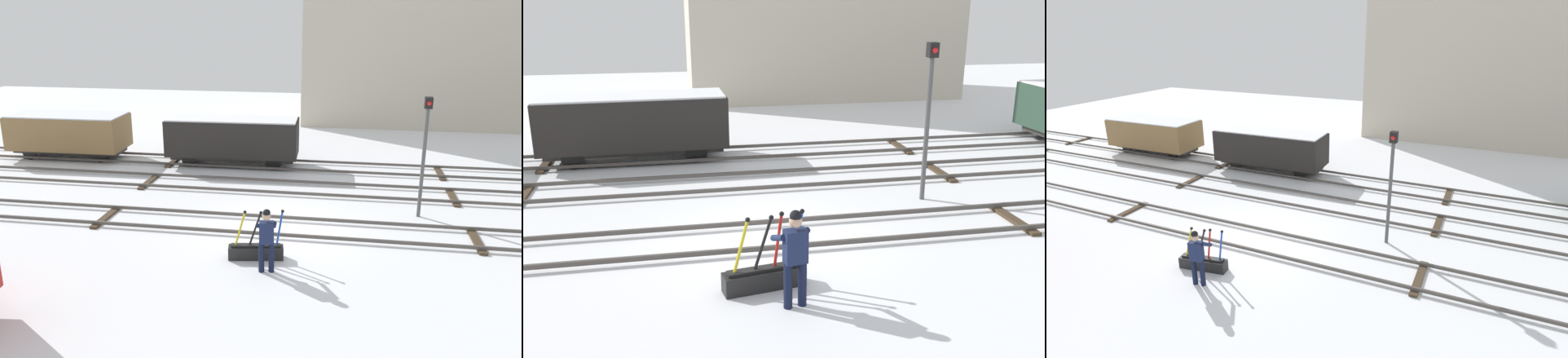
{
  "view_description": "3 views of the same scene",
  "coord_description": "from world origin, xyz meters",
  "views": [
    {
      "loc": [
        1.9,
        -15.36,
        6.5
      ],
      "look_at": [
        -1.12,
        2.85,
        0.73
      ],
      "focal_mm": 36.49,
      "sensor_mm": 36.0,
      "label": 1
    },
    {
      "loc": [
        -1.91,
        -11.61,
        5.09
      ],
      "look_at": [
        0.63,
        1.4,
        0.92
      ],
      "focal_mm": 40.31,
      "sensor_mm": 36.0,
      "label": 2
    },
    {
      "loc": [
        7.19,
        -11.17,
        7.17
      ],
      "look_at": [
        0.91,
        2.79,
        1.55
      ],
      "focal_mm": 28.67,
      "sensor_mm": 36.0,
      "label": 3
    }
  ],
  "objects": [
    {
      "name": "ground_plane",
      "position": [
        0.0,
        0.0,
        0.0
      ],
      "size": [
        60.0,
        60.0,
        0.0
      ],
      "primitive_type": "plane",
      "color": "white"
    },
    {
      "name": "track_main_line",
      "position": [
        0.0,
        0.0,
        0.11
      ],
      "size": [
        44.0,
        1.94,
        0.18
      ],
      "color": "#4C4742",
      "rests_on": "ground_plane"
    },
    {
      "name": "track_siding_near",
      "position": [
        0.0,
        3.94,
        0.11
      ],
      "size": [
        44.0,
        1.94,
        0.18
      ],
      "color": "#4C4742",
      "rests_on": "ground_plane"
    },
    {
      "name": "track_siding_far",
      "position": [
        0.0,
        7.06,
        0.11
      ],
      "size": [
        44.0,
        1.94,
        0.18
      ],
      "color": "#4C4742",
      "rests_on": "ground_plane"
    },
    {
      "name": "switch_lever_frame",
      "position": [
        -0.42,
        -2.17,
        0.25
      ],
      "size": [
        1.56,
        0.6,
        1.44
      ],
      "rotation": [
        0.0,
        0.0,
        0.16
      ],
      "color": "black",
      "rests_on": "ground_plane"
    },
    {
      "name": "rail_worker",
      "position": [
        -0.02,
        -2.89,
        0.99
      ],
      "size": [
        0.61,
        0.69,
        1.75
      ],
      "rotation": [
        0.0,
        0.0,
        0.16
      ],
      "color": "#111831",
      "rests_on": "ground_plane"
    },
    {
      "name": "signal_post",
      "position": [
        4.4,
        1.86,
        2.44
      ],
      "size": [
        0.24,
        0.32,
        4.0
      ],
      "color": "#4C4C4C",
      "rests_on": "ground_plane"
    },
    {
      "name": "apartment_building",
      "position": [
        5.93,
        19.13,
        6.51
      ],
      "size": [
        13.9,
        6.65,
        13.01
      ],
      "color": "beige",
      "rests_on": "ground_plane"
    },
    {
      "name": "freight_car_far_end",
      "position": [
        -3.08,
        7.06,
        1.25
      ],
      "size": [
        5.81,
        2.11,
        2.13
      ],
      "rotation": [
        0.0,
        0.0,
        0.03
      ],
      "color": "#2D2B28",
      "rests_on": "ground_plane"
    },
    {
      "name": "freight_car_back_track",
      "position": [
        -10.9,
        7.06,
        1.21
      ],
      "size": [
        5.34,
        2.35,
        2.07
      ],
      "rotation": [
        0.0,
        0.0,
        0.02
      ],
      "color": "#2D2B28",
      "rests_on": "ground_plane"
    }
  ]
}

